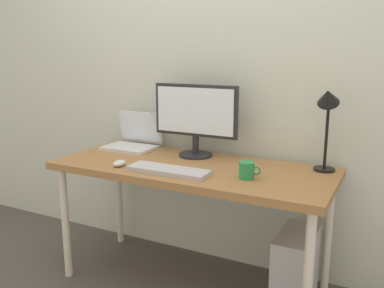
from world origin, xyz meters
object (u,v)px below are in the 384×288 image
Objects in this scene: mouse at (120,163)px; coffee_mug at (247,170)px; desk at (192,176)px; desk_lamp at (327,110)px; keyboard at (169,170)px; laptop at (134,139)px; computer_tower at (295,271)px; monitor at (195,116)px.

coffee_mug is at bearing 8.43° from mouse.
desk is 3.35× the size of desk_lamp.
desk is 3.49× the size of keyboard.
laptop reaches higher than desk.
laptop is 1.26m from computer_tower.
mouse reaches higher than desk.
monitor is (-0.07, 0.19, 0.31)m from desk.
mouse is 0.80× the size of coffee_mug.
keyboard is 3.93× the size of coffee_mug.
coffee_mug is 0.62m from computer_tower.
monitor is 4.69× the size of coffee_mug.
monitor is 1.25× the size of computer_tower.
mouse reaches higher than keyboard.
keyboard is (0.48, -0.39, -0.05)m from laptop.
computer_tower is (0.66, -0.15, -0.75)m from monitor.
keyboard is 4.89× the size of mouse.
laptop is (-0.53, 0.21, 0.12)m from desk.
laptop is 0.62m from keyboard.
keyboard is 0.41m from coffee_mug.
laptop is 0.70× the size of desk_lamp.
desk_lamp is at bearing 61.72° from computer_tower.
keyboard is at bearing -38.73° from laptop.
mouse is 0.21× the size of computer_tower.
desk_lamp is (0.74, 0.00, 0.08)m from monitor.
desk is at bearing 76.63° from keyboard.
desk_lamp reaches higher than mouse.
laptop is 3.56× the size of mouse.
mouse reaches higher than computer_tower.
computer_tower is (1.12, -0.16, -0.57)m from laptop.
monitor reaches higher than mouse.
computer_tower is at bearing 4.11° from desk.
monitor is at bearing -2.02° from laptop.
computer_tower is at bearing 19.60° from keyboard.
computer_tower is (0.24, 0.14, -0.55)m from coffee_mug.
desk is 17.07× the size of mouse.
desk_lamp is 1.09× the size of computer_tower.
laptop is 0.76× the size of computer_tower.
coffee_mug reaches higher than computer_tower.
desk_lamp is 5.09× the size of mouse.
keyboard is at bearing -160.40° from computer_tower.
keyboard is (-0.04, -0.18, 0.07)m from desk.
keyboard is at bearing 3.02° from mouse.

